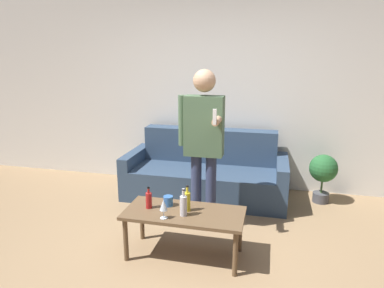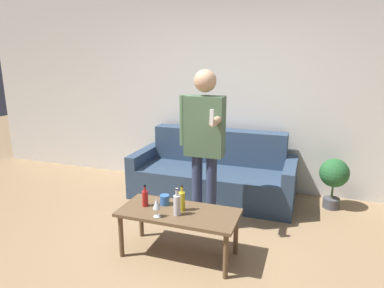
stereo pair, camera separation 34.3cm
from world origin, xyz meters
TOP-DOWN VIEW (x-y plane):
  - ground_plane at (0.00, 0.00)m, footprint 16.00×16.00m
  - wall_back at (0.00, 2.27)m, footprint 8.00×0.06m
  - couch at (-0.08, 1.79)m, footprint 2.08×0.87m
  - coffee_table at (0.01, 0.32)m, footprint 1.08×0.49m
  - bottle_orange at (-0.33, 0.32)m, footprint 0.06×0.06m
  - bottle_green at (0.03, 0.35)m, footprint 0.06×0.06m
  - bottle_dark at (0.02, 0.25)m, footprint 0.06×0.06m
  - wine_glass_near at (-0.13, 0.15)m, footprint 0.07×0.07m
  - cup_on_table at (-0.17, 0.41)m, footprint 0.09×0.09m
  - person_standing_front at (0.06, 0.90)m, footprint 0.47×0.43m
  - potted_plant at (1.39, 1.90)m, footprint 0.34×0.34m

SIDE VIEW (x-z plane):
  - ground_plane at x=0.00m, z-range 0.00..0.00m
  - couch at x=-0.08m, z-range -0.13..0.73m
  - coffee_table at x=0.01m, z-range 0.17..0.61m
  - potted_plant at x=1.39m, z-range 0.10..0.72m
  - cup_on_table at x=-0.17m, z-range 0.44..0.54m
  - bottle_orange at x=-0.33m, z-range 0.42..0.63m
  - bottle_green at x=0.03m, z-range 0.42..0.66m
  - bottle_dark at x=0.02m, z-range 0.42..0.67m
  - wine_glass_near at x=-0.13m, z-range 0.47..0.65m
  - person_standing_front at x=0.06m, z-range 0.16..1.85m
  - wall_back at x=0.00m, z-range 0.00..2.70m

